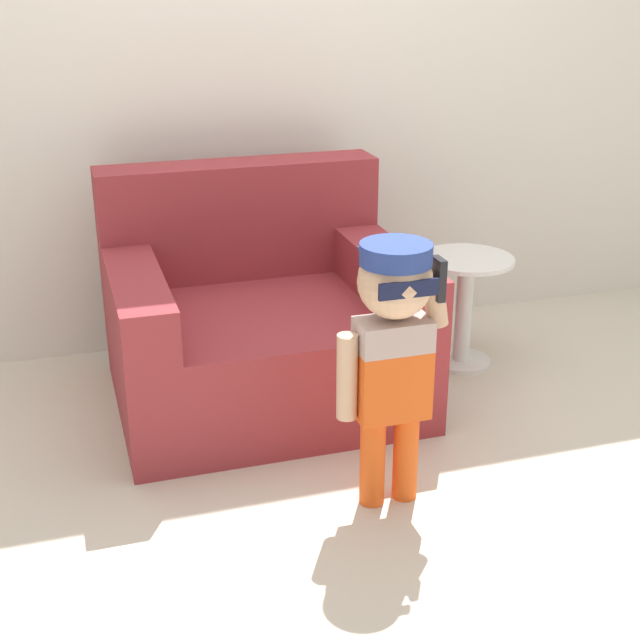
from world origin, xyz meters
name	(u,v)px	position (x,y,z in m)	size (l,w,h in m)	color
ground_plane	(311,404)	(0.00, 0.00, 0.00)	(10.00, 10.00, 0.00)	beige
wall_back	(256,47)	(0.00, 0.79, 1.30)	(10.00, 0.05, 2.60)	silver
armchair	(259,322)	(-0.17, 0.15, 0.31)	(1.14, 0.97, 0.88)	maroon
person_child	(393,335)	(0.05, -0.72, 0.58)	(0.36, 0.27, 0.88)	#E05119
side_table	(464,300)	(0.74, 0.18, 0.29)	(0.40, 0.40, 0.49)	white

